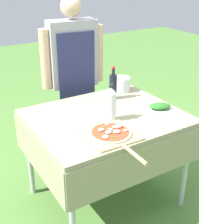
% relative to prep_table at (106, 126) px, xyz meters
% --- Properties ---
extents(ground_plane, '(12.00, 12.00, 0.00)m').
position_rel_prep_table_xyz_m(ground_plane, '(0.00, 0.00, -0.70)').
color(ground_plane, '#517F38').
extents(prep_table, '(1.13, 0.92, 0.79)m').
position_rel_prep_table_xyz_m(prep_table, '(0.00, 0.00, 0.00)').
color(prep_table, gray).
rests_on(prep_table, ground).
extents(person_cook, '(0.59, 0.24, 1.58)m').
position_rel_prep_table_xyz_m(person_cook, '(0.09, 0.71, 0.23)').
color(person_cook, '#70604C').
rests_on(person_cook, ground).
extents(pizza_on_peel, '(0.34, 0.56, 0.06)m').
position_rel_prep_table_xyz_m(pizza_on_peel, '(-0.14, -0.28, 0.10)').
color(pizza_on_peel, tan).
rests_on(pizza_on_peel, prep_table).
extents(oil_bottle, '(0.06, 0.06, 0.28)m').
position_rel_prep_table_xyz_m(oil_bottle, '(0.22, 0.24, 0.20)').
color(oil_bottle, black).
rests_on(oil_bottle, prep_table).
extents(water_bottle, '(0.08, 0.08, 0.27)m').
position_rel_prep_table_xyz_m(water_bottle, '(-0.01, -0.08, 0.22)').
color(water_bottle, silver).
rests_on(water_bottle, prep_table).
extents(herb_container, '(0.23, 0.18, 0.06)m').
position_rel_prep_table_xyz_m(herb_container, '(0.41, -0.14, 0.11)').
color(herb_container, silver).
rests_on(herb_container, prep_table).
extents(mixing_tub, '(0.15, 0.15, 0.13)m').
position_rel_prep_table_xyz_m(mixing_tub, '(0.39, 0.35, 0.15)').
color(mixing_tub, silver).
rests_on(mixing_tub, prep_table).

